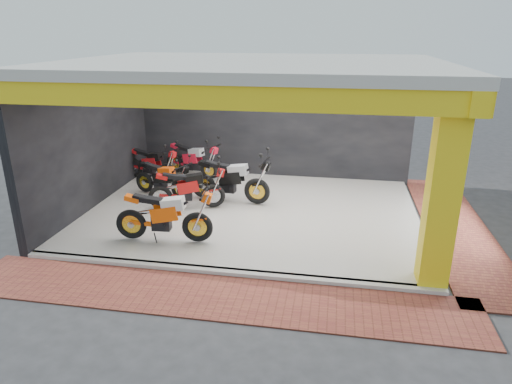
% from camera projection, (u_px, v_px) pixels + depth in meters
% --- Properties ---
extents(ground, '(80.00, 80.00, 0.00)m').
position_uv_depth(ground, '(235.00, 250.00, 9.52)').
color(ground, '#2D2D30').
rests_on(ground, ground).
extents(showroom_floor, '(8.00, 6.00, 0.10)m').
position_uv_depth(showroom_floor, '(253.00, 212.00, 11.36)').
color(showroom_floor, white).
rests_on(showroom_floor, ground).
extents(showroom_ceiling, '(8.40, 6.40, 0.20)m').
position_uv_depth(showroom_ceiling, '(252.00, 65.00, 10.17)').
color(showroom_ceiling, beige).
rests_on(showroom_ceiling, corner_column).
extents(back_wall, '(8.20, 0.20, 3.50)m').
position_uv_depth(back_wall, '(271.00, 121.00, 13.66)').
color(back_wall, black).
rests_on(back_wall, ground).
extents(left_wall, '(0.20, 6.20, 3.50)m').
position_uv_depth(left_wall, '(92.00, 139.00, 11.46)').
color(left_wall, black).
rests_on(left_wall, ground).
extents(corner_column, '(0.50, 0.50, 3.50)m').
position_uv_depth(corner_column, '(443.00, 194.00, 7.62)').
color(corner_column, yellow).
rests_on(corner_column, ground).
extents(header_beam_front, '(8.40, 0.30, 0.40)m').
position_uv_depth(header_beam_front, '(219.00, 97.00, 7.49)').
color(header_beam_front, yellow).
rests_on(header_beam_front, corner_column).
extents(header_beam_right, '(0.30, 6.40, 0.40)m').
position_uv_depth(header_beam_right, '(438.00, 82.00, 9.61)').
color(header_beam_right, yellow).
rests_on(header_beam_right, corner_column).
extents(floor_kerb, '(8.00, 0.20, 0.10)m').
position_uv_depth(floor_kerb, '(223.00, 272.00, 8.56)').
color(floor_kerb, white).
rests_on(floor_kerb, ground).
extents(paver_front, '(9.00, 1.40, 0.03)m').
position_uv_depth(paver_front, '(212.00, 296.00, 7.85)').
color(paver_front, brown).
rests_on(paver_front, ground).
extents(paver_right, '(1.40, 7.00, 0.03)m').
position_uv_depth(paver_right, '(456.00, 227.00, 10.58)').
color(paver_right, brown).
rests_on(paver_right, ground).
extents(moto_hero, '(2.25, 0.97, 1.35)m').
position_uv_depth(moto_hero, '(197.00, 213.00, 9.41)').
color(moto_hero, '#FB570A').
rests_on(moto_hero, showroom_floor).
extents(moto_row_a, '(2.36, 1.11, 1.39)m').
position_uv_depth(moto_row_a, '(257.00, 179.00, 11.48)').
color(moto_row_a, black).
rests_on(moto_row_a, showroom_floor).
extents(moto_row_b, '(2.13, 1.22, 1.23)m').
position_uv_depth(moto_row_b, '(213.00, 185.00, 11.29)').
color(moto_row_b, '#AF1312').
rests_on(moto_row_b, showroom_floor).
extents(moto_row_c, '(2.02, 1.29, 1.16)m').
position_uv_depth(moto_row_c, '(179.00, 179.00, 11.81)').
color(moto_row_c, black).
rests_on(moto_row_c, showroom_floor).
extents(moto_row_d, '(2.08, 1.26, 1.19)m').
position_uv_depth(moto_row_d, '(168.00, 164.00, 13.13)').
color(moto_row_d, '#B61317').
rests_on(moto_row_d, showroom_floor).
extents(moto_row_e, '(2.20, 1.49, 1.26)m').
position_uv_depth(moto_row_e, '(209.00, 160.00, 13.38)').
color(moto_row_e, red).
rests_on(moto_row_e, showroom_floor).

